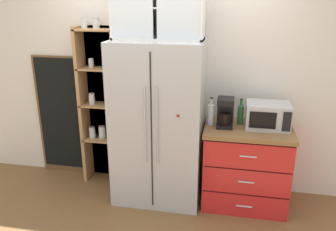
{
  "coord_description": "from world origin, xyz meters",
  "views": [
    {
      "loc": [
        0.76,
        -3.38,
        2.18
      ],
      "look_at": [
        0.1,
        0.01,
        0.97
      ],
      "focal_mm": 36.61,
      "sensor_mm": 36.0,
      "label": 1
    }
  ],
  "objects_px": {
    "bottle_clear": "(211,113)",
    "mug_sage": "(249,122)",
    "refrigerator": "(159,123)",
    "chalkboard_menu": "(61,116)",
    "coffee_maker": "(225,112)",
    "bottle_green": "(240,113)",
    "microwave": "(268,115)"
  },
  "relations": [
    {
      "from": "bottle_clear",
      "to": "mug_sage",
      "type": "bearing_deg",
      "value": 4.12
    },
    {
      "from": "bottle_clear",
      "to": "refrigerator",
      "type": "bearing_deg",
      "value": -175.15
    },
    {
      "from": "chalkboard_menu",
      "to": "mug_sage",
      "type": "bearing_deg",
      "value": -6.02
    },
    {
      "from": "coffee_maker",
      "to": "bottle_green",
      "type": "xyz_separation_m",
      "value": [
        0.16,
        0.09,
        -0.03
      ]
    },
    {
      "from": "microwave",
      "to": "coffee_maker",
      "type": "distance_m",
      "value": 0.43
    },
    {
      "from": "bottle_clear",
      "to": "microwave",
      "type": "bearing_deg",
      "value": 3.24
    },
    {
      "from": "refrigerator",
      "to": "bottle_clear",
      "type": "relative_size",
      "value": 5.92
    },
    {
      "from": "mug_sage",
      "to": "bottle_clear",
      "type": "xyz_separation_m",
      "value": [
        -0.4,
        -0.03,
        0.09
      ]
    },
    {
      "from": "mug_sage",
      "to": "bottle_clear",
      "type": "relative_size",
      "value": 0.39
    },
    {
      "from": "mug_sage",
      "to": "chalkboard_menu",
      "type": "height_order",
      "value": "chalkboard_menu"
    },
    {
      "from": "coffee_maker",
      "to": "refrigerator",
      "type": "bearing_deg",
      "value": -176.92
    },
    {
      "from": "microwave",
      "to": "chalkboard_menu",
      "type": "bearing_deg",
      "value": 174.52
    },
    {
      "from": "microwave",
      "to": "bottle_clear",
      "type": "relative_size",
      "value": 1.47
    },
    {
      "from": "mug_sage",
      "to": "bottle_green",
      "type": "xyz_separation_m",
      "value": [
        -0.09,
        0.05,
        0.08
      ]
    },
    {
      "from": "refrigerator",
      "to": "coffee_maker",
      "type": "xyz_separation_m",
      "value": [
        0.7,
        0.04,
        0.16
      ]
    },
    {
      "from": "microwave",
      "to": "mug_sage",
      "type": "relative_size",
      "value": 3.75
    },
    {
      "from": "bottle_clear",
      "to": "chalkboard_menu",
      "type": "bearing_deg",
      "value": 171.86
    },
    {
      "from": "refrigerator",
      "to": "microwave",
      "type": "bearing_deg",
      "value": 4.03
    },
    {
      "from": "microwave",
      "to": "bottle_clear",
      "type": "xyz_separation_m",
      "value": [
        -0.58,
        -0.03,
        0.0
      ]
    },
    {
      "from": "coffee_maker",
      "to": "bottle_clear",
      "type": "xyz_separation_m",
      "value": [
        -0.15,
        0.01,
        -0.02
      ]
    },
    {
      "from": "bottle_green",
      "to": "bottle_clear",
      "type": "height_order",
      "value": "bottle_clear"
    },
    {
      "from": "microwave",
      "to": "coffee_maker",
      "type": "relative_size",
      "value": 1.42
    },
    {
      "from": "coffee_maker",
      "to": "chalkboard_menu",
      "type": "distance_m",
      "value": 2.07
    },
    {
      "from": "coffee_maker",
      "to": "bottle_clear",
      "type": "bearing_deg",
      "value": 176.46
    },
    {
      "from": "microwave",
      "to": "refrigerator",
      "type": "bearing_deg",
      "value": -175.97
    },
    {
      "from": "coffee_maker",
      "to": "bottle_green",
      "type": "bearing_deg",
      "value": 29.08
    },
    {
      "from": "refrigerator",
      "to": "bottle_green",
      "type": "distance_m",
      "value": 0.88
    },
    {
      "from": "microwave",
      "to": "bottle_clear",
      "type": "distance_m",
      "value": 0.58
    },
    {
      "from": "mug_sage",
      "to": "bottle_clear",
      "type": "bearing_deg",
      "value": -175.88
    },
    {
      "from": "coffee_maker",
      "to": "bottle_clear",
      "type": "relative_size",
      "value": 1.04
    },
    {
      "from": "bottle_green",
      "to": "chalkboard_menu",
      "type": "xyz_separation_m",
      "value": [
        -2.19,
        0.19,
        -0.25
      ]
    },
    {
      "from": "chalkboard_menu",
      "to": "microwave",
      "type": "bearing_deg",
      "value": -5.48
    }
  ]
}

